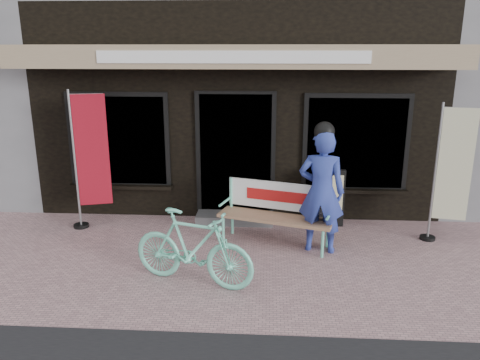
# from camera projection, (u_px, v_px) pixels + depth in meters

# --- Properties ---
(ground) EXTENTS (70.00, 70.00, 0.00)m
(ground) POSITION_uv_depth(u_px,v_px,m) (225.00, 268.00, 6.33)
(ground) COLOR #B2888B
(ground) RESTS_ON ground
(storefront) EXTENTS (7.00, 6.77, 6.00)m
(storefront) POSITION_uv_depth(u_px,v_px,m) (245.00, 42.00, 10.28)
(storefront) COLOR black
(storefront) RESTS_ON ground
(bench) EXTENTS (1.76, 0.92, 0.93)m
(bench) POSITION_uv_depth(u_px,v_px,m) (277.00, 209.00, 7.03)
(bench) COLOR #73E1C1
(bench) RESTS_ON ground
(person) EXTENTS (0.72, 0.54, 1.91)m
(person) POSITION_uv_depth(u_px,v_px,m) (322.00, 189.00, 6.66)
(person) COLOR #2B3C97
(person) RESTS_ON ground
(bicycle) EXTENTS (1.68, 0.93, 0.97)m
(bicycle) POSITION_uv_depth(u_px,v_px,m) (193.00, 248.00, 5.81)
(bicycle) COLOR #73E1C1
(bicycle) RESTS_ON ground
(nobori_red) EXTENTS (0.67, 0.32, 2.27)m
(nobori_red) POSITION_uv_depth(u_px,v_px,m) (90.00, 158.00, 7.52)
(nobori_red) COLOR gray
(nobori_red) RESTS_ON ground
(nobori_cream) EXTENTS (0.63, 0.27, 2.13)m
(nobori_cream) POSITION_uv_depth(u_px,v_px,m) (451.00, 172.00, 6.94)
(nobori_cream) COLOR gray
(nobori_cream) RESTS_ON ground
(menu_stand) EXTENTS (0.49, 0.14, 0.97)m
(menu_stand) POSITION_uv_depth(u_px,v_px,m) (330.00, 198.00, 7.71)
(menu_stand) COLOR black
(menu_stand) RESTS_ON ground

